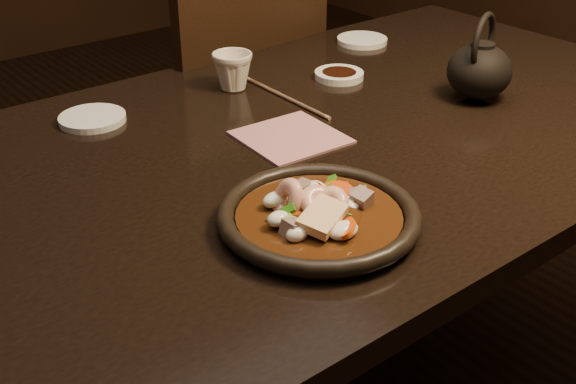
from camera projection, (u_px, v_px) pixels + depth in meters
table at (319, 171)px, 1.30m from camera, size 1.60×0.90×0.75m
chair at (224, 119)px, 1.86m from camera, size 0.50×0.50×0.97m
plate at (319, 217)px, 0.98m from camera, size 0.28×0.28×0.03m
stirfry at (318, 212)px, 0.98m from camera, size 0.17×0.16×0.07m
soy_dish at (339, 75)px, 1.49m from camera, size 0.10×0.10×0.01m
saucer_left at (92, 119)px, 1.30m from camera, size 0.12×0.12×0.01m
saucer_right at (362, 40)px, 1.70m from camera, size 0.12×0.12×0.01m
tea_cup at (233, 70)px, 1.42m from camera, size 0.09×0.09×0.08m
chopsticks at (286, 97)px, 1.39m from camera, size 0.01×0.26×0.01m
napkin at (291, 137)px, 1.24m from camera, size 0.17×0.17×0.00m
teapot at (480, 68)px, 1.36m from camera, size 0.15×0.12×0.16m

